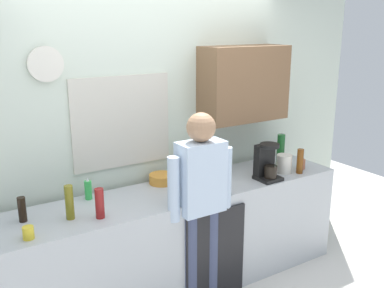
% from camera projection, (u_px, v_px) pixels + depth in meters
% --- Properties ---
extents(kitchen_counter, '(3.00, 0.64, 0.89)m').
position_uv_depth(kitchen_counter, '(181.00, 239.00, 3.75)').
color(kitchen_counter, '#B2B7BC').
rests_on(kitchen_counter, ground_plane).
extents(dishwasher_panel, '(0.56, 0.02, 0.80)m').
position_uv_depth(dishwasher_panel, '(215.00, 256.00, 3.56)').
color(dishwasher_panel, black).
rests_on(dishwasher_panel, ground_plane).
extents(back_wall_assembly, '(4.60, 0.42, 2.60)m').
position_uv_depth(back_wall_assembly, '(167.00, 125.00, 3.89)').
color(back_wall_assembly, silver).
rests_on(back_wall_assembly, ground_plane).
extents(coffee_maker, '(0.20, 0.20, 0.33)m').
position_uv_depth(coffee_maker, '(267.00, 163.00, 3.85)').
color(coffee_maker, black).
rests_on(coffee_maker, kitchen_counter).
extents(bottle_red_vinegar, '(0.06, 0.06, 0.22)m').
position_uv_depth(bottle_red_vinegar, '(100.00, 203.00, 3.09)').
color(bottle_red_vinegar, maroon).
rests_on(bottle_red_vinegar, kitchen_counter).
extents(bottle_amber_beer, '(0.06, 0.06, 0.23)m').
position_uv_depth(bottle_amber_beer, '(300.00, 161.00, 4.01)').
color(bottle_amber_beer, brown).
rests_on(bottle_amber_beer, kitchen_counter).
extents(bottle_green_wine, '(0.07, 0.07, 0.30)m').
position_uv_depth(bottle_green_wine, '(281.00, 149.00, 4.26)').
color(bottle_green_wine, '#195923').
rests_on(bottle_green_wine, kitchen_counter).
extents(bottle_olive_oil, '(0.06, 0.06, 0.25)m').
position_uv_depth(bottle_olive_oil, '(69.00, 202.00, 3.07)').
color(bottle_olive_oil, olive).
rests_on(bottle_olive_oil, kitchen_counter).
extents(bottle_dark_sauce, '(0.06, 0.06, 0.18)m').
position_uv_depth(bottle_dark_sauce, '(22.00, 209.00, 3.04)').
color(bottle_dark_sauce, black).
rests_on(bottle_dark_sauce, kitchen_counter).
extents(cup_white_mug, '(0.08, 0.08, 0.09)m').
position_uv_depth(cup_white_mug, '(261.00, 163.00, 4.17)').
color(cup_white_mug, white).
rests_on(cup_white_mug, kitchen_counter).
extents(cup_terracotta_mug, '(0.08, 0.08, 0.09)m').
position_uv_depth(cup_terracotta_mug, '(301.00, 164.00, 4.15)').
color(cup_terracotta_mug, '#B26647').
rests_on(cup_terracotta_mug, kitchen_counter).
extents(cup_yellow_cup, '(0.07, 0.07, 0.08)m').
position_uv_depth(cup_yellow_cup, '(28.00, 233.00, 2.80)').
color(cup_yellow_cup, yellow).
rests_on(cup_yellow_cup, kitchen_counter).
extents(mixing_bowl, '(0.22, 0.22, 0.08)m').
position_uv_depth(mixing_bowl, '(162.00, 179.00, 3.78)').
color(mixing_bowl, orange).
rests_on(mixing_bowl, kitchen_counter).
extents(potted_plant, '(0.15, 0.15, 0.23)m').
position_uv_depth(potted_plant, '(193.00, 164.00, 3.88)').
color(potted_plant, '#9E5638').
rests_on(potted_plant, kitchen_counter).
extents(dish_soap, '(0.06, 0.06, 0.18)m').
position_uv_depth(dish_soap, '(88.00, 190.00, 3.43)').
color(dish_soap, green).
rests_on(dish_soap, kitchen_counter).
extents(storage_canister, '(0.14, 0.14, 0.17)m').
position_uv_depth(storage_canister, '(284.00, 164.00, 4.04)').
color(storage_canister, silver).
rests_on(storage_canister, kitchen_counter).
extents(person_at_sink, '(0.57, 0.22, 1.60)m').
position_uv_depth(person_at_sink, '(201.00, 196.00, 3.37)').
color(person_at_sink, '#3F4766').
rests_on(person_at_sink, ground_plane).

